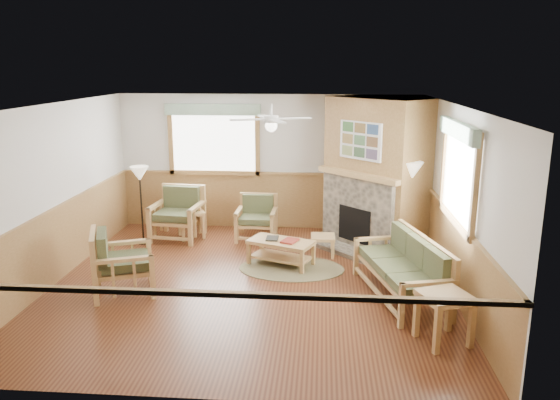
# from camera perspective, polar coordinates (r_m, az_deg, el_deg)

# --- Properties ---
(floor) EXTENTS (6.00, 6.00, 0.01)m
(floor) POSITION_cam_1_polar(r_m,az_deg,el_deg) (8.48, -3.10, -8.70)
(floor) COLOR #5A2D19
(floor) RESTS_ON ground
(ceiling) EXTENTS (6.00, 6.00, 0.01)m
(ceiling) POSITION_cam_1_polar(r_m,az_deg,el_deg) (7.84, -3.36, 9.85)
(ceiling) COLOR white
(ceiling) RESTS_ON floor
(wall_back) EXTENTS (6.00, 0.02, 2.70)m
(wall_back) POSITION_cam_1_polar(r_m,az_deg,el_deg) (10.97, -1.15, 3.96)
(wall_back) COLOR silver
(wall_back) RESTS_ON floor
(wall_front) EXTENTS (6.00, 0.02, 2.70)m
(wall_front) POSITION_cam_1_polar(r_m,az_deg,el_deg) (5.23, -7.60, -7.60)
(wall_front) COLOR silver
(wall_front) RESTS_ON floor
(wall_left) EXTENTS (0.02, 6.00, 2.70)m
(wall_left) POSITION_cam_1_polar(r_m,az_deg,el_deg) (8.96, -22.61, 0.57)
(wall_left) COLOR silver
(wall_left) RESTS_ON floor
(wall_right) EXTENTS (0.02, 6.00, 2.70)m
(wall_right) POSITION_cam_1_polar(r_m,az_deg,el_deg) (8.22, 17.99, -0.17)
(wall_right) COLOR silver
(wall_right) RESTS_ON floor
(wainscot) EXTENTS (6.00, 6.00, 1.10)m
(wainscot) POSITION_cam_1_polar(r_m,az_deg,el_deg) (8.28, -3.15, -5.15)
(wainscot) COLOR olive
(wainscot) RESTS_ON floor
(fireplace) EXTENTS (3.11, 3.11, 2.70)m
(fireplace) POSITION_cam_1_polar(r_m,az_deg,el_deg) (10.04, 10.05, 2.79)
(fireplace) COLOR olive
(fireplace) RESTS_ON floor
(window_back) EXTENTS (1.90, 0.16, 1.50)m
(window_back) POSITION_cam_1_polar(r_m,az_deg,el_deg) (10.95, -7.03, 10.06)
(window_back) COLOR white
(window_back) RESTS_ON wall_back
(window_right) EXTENTS (0.16, 1.90, 1.50)m
(window_right) POSITION_cam_1_polar(r_m,az_deg,el_deg) (7.82, 18.68, 7.89)
(window_right) COLOR white
(window_right) RESTS_ON wall_right
(ceiling_fan) EXTENTS (1.59, 1.59, 0.36)m
(ceiling_fan) POSITION_cam_1_polar(r_m,az_deg,el_deg) (8.11, -0.94, 9.73)
(ceiling_fan) COLOR white
(ceiling_fan) RESTS_ON ceiling
(sofa) EXTENTS (2.05, 1.24, 0.88)m
(sofa) POSITION_cam_1_polar(r_m,az_deg,el_deg) (8.03, 12.48, -6.94)
(sofa) COLOR tan
(sofa) RESTS_ON floor
(armchair_back_left) EXTENTS (0.96, 0.96, 0.98)m
(armchair_back_left) POSITION_cam_1_polar(r_m,az_deg,el_deg) (10.58, -10.70, -1.43)
(armchair_back_left) COLOR tan
(armchair_back_left) RESTS_ON floor
(armchair_back_right) EXTENTS (0.75, 0.75, 0.83)m
(armchair_back_right) POSITION_cam_1_polar(r_m,az_deg,el_deg) (10.41, -2.48, -1.90)
(armchair_back_right) COLOR tan
(armchair_back_right) RESTS_ON floor
(armchair_left) EXTENTS (1.09, 1.09, 0.95)m
(armchair_left) POSITION_cam_1_polar(r_m,az_deg,el_deg) (8.31, -16.07, -6.18)
(armchair_left) COLOR tan
(armchair_left) RESTS_ON floor
(coffee_table) EXTENTS (1.18, 0.89, 0.42)m
(coffee_table) POSITION_cam_1_polar(r_m,az_deg,el_deg) (9.13, 0.09, -5.52)
(coffee_table) COLOR tan
(coffee_table) RESTS_ON floor
(end_table_chairs) EXTENTS (0.61, 0.60, 0.52)m
(end_table_chairs) POSITION_cam_1_polar(r_m,az_deg,el_deg) (10.68, -9.23, -2.51)
(end_table_chairs) COLOR tan
(end_table_chairs) RESTS_ON floor
(end_table_sofa) EXTENTS (0.71, 0.70, 0.62)m
(end_table_sofa) POSITION_cam_1_polar(r_m,az_deg,el_deg) (6.96, 16.73, -11.73)
(end_table_sofa) COLOR tan
(end_table_sofa) RESTS_ON floor
(footstool) EXTENTS (0.42, 0.42, 0.36)m
(footstool) POSITION_cam_1_polar(r_m,az_deg,el_deg) (9.61, 4.48, -4.76)
(footstool) COLOR tan
(footstool) RESTS_ON floor
(braided_rug) EXTENTS (2.05, 2.05, 0.01)m
(braided_rug) POSITION_cam_1_polar(r_m,az_deg,el_deg) (9.03, 1.22, -7.15)
(braided_rug) COLOR brown
(braided_rug) RESTS_ON floor
(floor_lamp_left) EXTENTS (0.34, 0.34, 1.47)m
(floor_lamp_left) POSITION_cam_1_polar(r_m,az_deg,el_deg) (10.40, -14.28, -0.52)
(floor_lamp_left) COLOR black
(floor_lamp_left) RESTS_ON floor
(floor_lamp_right) EXTENTS (0.49, 0.49, 1.70)m
(floor_lamp_right) POSITION_cam_1_polar(r_m,az_deg,el_deg) (9.50, 13.34, -1.11)
(floor_lamp_right) COLOR black
(floor_lamp_right) RESTS_ON floor
(book_red) EXTENTS (0.32, 0.36, 0.03)m
(book_red) POSITION_cam_1_polar(r_m,az_deg,el_deg) (9.00, 1.02, -4.20)
(book_red) COLOR maroon
(book_red) RESTS_ON coffee_table
(book_dark) EXTENTS (0.20, 0.27, 0.03)m
(book_dark) POSITION_cam_1_polar(r_m,az_deg,el_deg) (9.14, -0.82, -3.95)
(book_dark) COLOR black
(book_dark) RESTS_ON coffee_table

